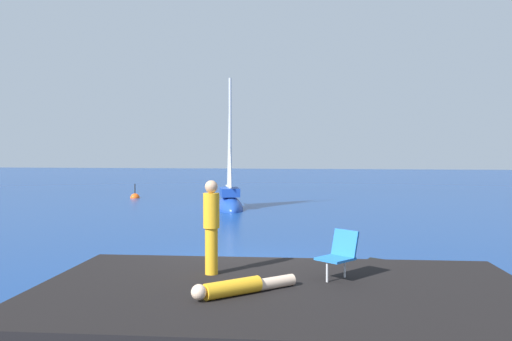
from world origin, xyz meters
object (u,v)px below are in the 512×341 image
at_px(sailboat_near, 230,201).
at_px(person_sunbather, 240,287).
at_px(marker_buoy, 135,198).
at_px(beach_chair, 340,252).
at_px(person_standing, 211,224).

distance_m(sailboat_near, person_sunbather, 16.69).
relative_size(person_sunbather, marker_buoy, 1.22).
xyz_separation_m(person_sunbather, beach_chair, (1.44, 1.20, 0.33)).
bearing_deg(sailboat_near, person_sunbather, -4.34).
relative_size(sailboat_near, person_sunbather, 4.91).
xyz_separation_m(sailboat_near, beach_chair, (5.17, -15.07, 0.61)).
bearing_deg(beach_chair, person_sunbather, -12.66).
xyz_separation_m(person_sunbather, person_standing, (-0.74, 1.17, 0.75)).
relative_size(person_standing, marker_buoy, 1.43).
relative_size(sailboat_near, marker_buoy, 5.99).
relative_size(sailboat_near, person_standing, 4.18).
relative_size(person_sunbather, person_standing, 0.85).
height_order(sailboat_near, person_sunbather, sailboat_near).
bearing_deg(beach_chair, person_standing, -51.60).
bearing_deg(sailboat_near, beach_chair, 1.69).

